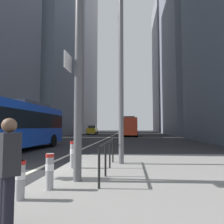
# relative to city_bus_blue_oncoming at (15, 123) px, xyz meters

# --- Properties ---
(ground_plane) EXTENTS (160.00, 160.00, 0.00)m
(ground_plane) POSITION_rel_city_bus_blue_oncoming_xyz_m (4.02, 13.85, -1.84)
(ground_plane) COLOR #28282B
(median_island) EXTENTS (9.00, 10.00, 0.15)m
(median_island) POSITION_rel_city_bus_blue_oncoming_xyz_m (9.52, -7.15, -1.76)
(median_island) COLOR gray
(median_island) RESTS_ON ground
(lane_centre_line) EXTENTS (0.20, 80.00, 0.01)m
(lane_centre_line) POSITION_rel_city_bus_blue_oncoming_xyz_m (4.02, 23.85, -1.83)
(lane_centre_line) COLOR beige
(lane_centre_line) RESTS_ON ground
(office_tower_left_mid) EXTENTS (13.49, 18.49, 45.63)m
(office_tower_left_mid) POSITION_rel_city_bus_blue_oncoming_xyz_m (-11.98, 29.34, 20.98)
(office_tower_left_mid) COLOR slate
(office_tower_left_mid) RESTS_ON ground
(office_tower_left_far) EXTENTS (13.64, 22.14, 54.52)m
(office_tower_left_far) POSITION_rel_city_bus_blue_oncoming_xyz_m (-11.98, 53.63, 25.42)
(office_tower_left_far) COLOR #9E9EA3
(office_tower_left_far) RESTS_ON ground
(office_tower_right_mid) EXTENTS (11.37, 19.82, 51.38)m
(office_tower_right_mid) POSITION_rel_city_bus_blue_oncoming_xyz_m (21.02, 33.57, 23.85)
(office_tower_right_mid) COLOR slate
(office_tower_right_mid) RESTS_ON ground
(office_tower_right_far) EXTENTS (10.95, 17.22, 43.96)m
(office_tower_right_far) POSITION_rel_city_bus_blue_oncoming_xyz_m (21.02, 57.63, 20.14)
(office_tower_right_far) COLOR gray
(office_tower_right_far) RESTS_ON ground
(city_bus_blue_oncoming) EXTENTS (2.88, 11.01, 3.40)m
(city_bus_blue_oncoming) POSITION_rel_city_bus_blue_oncoming_xyz_m (0.00, 0.00, 0.00)
(city_bus_blue_oncoming) COLOR blue
(city_bus_blue_oncoming) RESTS_ON ground
(city_bus_red_receding) EXTENTS (2.73, 11.65, 3.40)m
(city_bus_red_receding) POSITION_rel_city_bus_blue_oncoming_xyz_m (7.25, 25.15, 0.00)
(city_bus_red_receding) COLOR red
(city_bus_red_receding) RESTS_ON ground
(car_oncoming_mid) EXTENTS (2.19, 4.47, 1.94)m
(car_oncoming_mid) POSITION_rel_city_bus_blue_oncoming_xyz_m (-0.84, 31.89, -0.85)
(car_oncoming_mid) COLOR gold
(car_oncoming_mid) RESTS_ON ground
(car_receding_near) EXTENTS (2.05, 4.40, 1.94)m
(car_receding_near) POSITION_rel_city_bus_blue_oncoming_xyz_m (7.94, 53.08, -0.85)
(car_receding_near) COLOR black
(car_receding_near) RESTS_ON ground
(car_receding_far) EXTENTS (2.08, 4.47, 1.94)m
(car_receding_far) POSITION_rel_city_bus_blue_oncoming_xyz_m (6.40, 42.19, -0.85)
(car_receding_far) COLOR maroon
(car_receding_far) RESTS_ON ground
(traffic_signal_gantry) EXTENTS (6.35, 0.65, 6.00)m
(traffic_signal_gantry) POSITION_rel_city_bus_blue_oncoming_xyz_m (4.01, -7.47, 2.29)
(traffic_signal_gantry) COLOR #515156
(traffic_signal_gantry) RESTS_ON median_island
(street_lamp_post) EXTENTS (5.50, 0.32, 8.00)m
(street_lamp_post) POSITION_rel_city_bus_blue_oncoming_xyz_m (7.18, -4.69, 3.45)
(street_lamp_post) COLOR #56565B
(street_lamp_post) RESTS_ON median_island
(bollard_left) EXTENTS (0.20, 0.20, 0.77)m
(bollard_left) POSITION_rel_city_bus_blue_oncoming_xyz_m (5.37, -9.01, -1.25)
(bollard_left) COLOR #99999E
(bollard_left) RESTS_ON median_island
(bollard_right) EXTENTS (0.20, 0.20, 0.82)m
(bollard_right) POSITION_rel_city_bus_blue_oncoming_xyz_m (5.69, -8.29, -1.23)
(bollard_right) COLOR #99999E
(bollard_right) RESTS_ON median_island
(bollard_back) EXTENTS (0.20, 0.20, 0.93)m
(bollard_back) POSITION_rel_city_bus_blue_oncoming_xyz_m (5.51, -5.71, -1.17)
(bollard_back) COLOR #99999E
(bollard_back) RESTS_ON median_island
(pedestrian_railing) EXTENTS (0.06, 3.77, 0.98)m
(pedestrian_railing) POSITION_rel_city_bus_blue_oncoming_xyz_m (6.82, -6.25, -0.98)
(pedestrian_railing) COLOR black
(pedestrian_railing) RESTS_ON median_island
(pedestrian_waiting) EXTENTS (0.44, 0.44, 1.57)m
(pedestrian_waiting) POSITION_rel_city_bus_blue_oncoming_xyz_m (5.84, -10.23, -0.83)
(pedestrian_waiting) COLOR black
(pedestrian_waiting) RESTS_ON median_island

